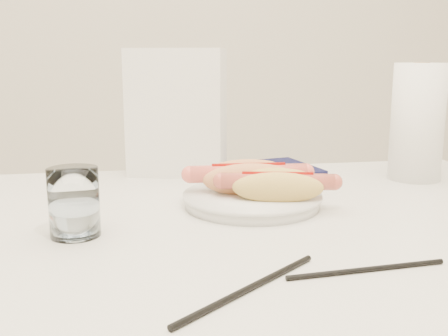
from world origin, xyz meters
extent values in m
cube|color=silver|center=(0.00, 0.00, 0.73)|extent=(1.20, 0.80, 0.04)
cylinder|color=silver|center=(0.54, 0.34, 0.35)|extent=(0.04, 0.04, 0.71)
cylinder|color=silver|center=(0.06, 0.08, 0.76)|extent=(0.29, 0.29, 0.02)
ellipsoid|color=#E9985D|center=(0.06, 0.08, 0.79)|extent=(0.16, 0.05, 0.05)
ellipsoid|color=#E9985D|center=(0.06, 0.11, 0.79)|extent=(0.16, 0.05, 0.05)
ellipsoid|color=#E9985D|center=(0.06, 0.10, 0.78)|extent=(0.14, 0.07, 0.03)
cylinder|color=#F06355|center=(0.06, 0.10, 0.80)|extent=(0.20, 0.04, 0.03)
cylinder|color=#990A05|center=(0.06, 0.10, 0.81)|extent=(0.12, 0.02, 0.01)
ellipsoid|color=#E3BA58|center=(0.09, 0.03, 0.79)|extent=(0.15, 0.07, 0.05)
ellipsoid|color=#E3BA58|center=(0.09, 0.06, 0.79)|extent=(0.15, 0.07, 0.05)
ellipsoid|color=#E3BA58|center=(0.09, 0.04, 0.78)|extent=(0.14, 0.08, 0.03)
cylinder|color=#C05344|center=(0.09, 0.04, 0.80)|extent=(0.18, 0.06, 0.03)
cylinder|color=#990A05|center=(0.09, 0.04, 0.81)|extent=(0.11, 0.03, 0.01)
cylinder|color=white|center=(-0.21, -0.03, 0.80)|extent=(0.07, 0.07, 0.09)
cylinder|color=black|center=(-0.02, -0.24, 0.75)|extent=(0.18, 0.15, 0.01)
cylinder|color=black|center=(0.13, -0.21, 0.75)|extent=(0.20, 0.02, 0.01)
cube|color=white|center=(-0.04, 0.35, 0.88)|extent=(0.22, 0.16, 0.26)
cube|color=#101133|center=(0.16, 0.34, 0.75)|extent=(0.20, 0.20, 0.01)
cylinder|color=white|center=(0.42, 0.22, 0.86)|extent=(0.13, 0.13, 0.23)
camera|label=1|loc=(-0.13, -0.74, 0.99)|focal=42.19mm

